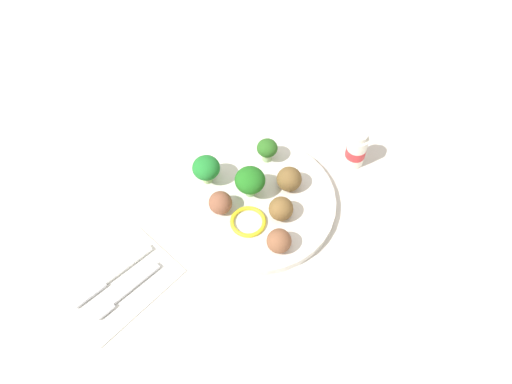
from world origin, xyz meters
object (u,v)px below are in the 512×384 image
object	(u,v)px
knife	(109,277)
broccoli_floret_front_right	(206,168)
fork	(123,292)
broccoli_floret_near_rim	(249,181)
napkin	(121,283)
broccoli_floret_front_left	(267,149)
plate	(256,201)
meatball_far_rim	(281,209)
meatball_center	(220,203)
pepper_ring_mid_left	(248,222)
meatball_back_right	(279,241)
yogurt_bottle	(356,150)
meatball_mid_right	(289,179)

from	to	relation	value
knife	broccoli_floret_front_right	bearing A→B (deg)	-169.73
broccoli_floret_front_right	fork	bearing A→B (deg)	18.81
broccoli_floret_near_rim	napkin	world-z (taller)	broccoli_floret_near_rim
broccoli_floret_front_left	plate	bearing A→B (deg)	35.79
meatball_far_rim	napkin	bearing A→B (deg)	-16.70
broccoli_floret_front_right	broccoli_floret_front_left	bearing A→B (deg)	163.41
broccoli_floret_front_left	fork	size ratio (longest dim) A/B	0.39
meatball_center	fork	distance (m)	0.21
pepper_ring_mid_left	meatball_back_right	bearing A→B (deg)	95.62
meatball_center	yogurt_bottle	bearing A→B (deg)	164.26
broccoli_floret_near_rim	meatball_back_right	xyz separation A→B (m)	(0.03, 0.11, -0.02)
meatball_mid_right	broccoli_floret_near_rim	bearing A→B (deg)	-28.89
meatball_far_rim	fork	distance (m)	0.28
plate	napkin	xyz separation A→B (m)	(0.26, -0.03, -0.01)
plate	pepper_ring_mid_left	world-z (taller)	pepper_ring_mid_left
napkin	meatball_mid_right	bearing A→B (deg)	171.89
meatball_back_right	fork	bearing A→B (deg)	-24.37
meatball_far_rim	pepper_ring_mid_left	bearing A→B (deg)	-26.86
broccoli_floret_front_left	napkin	distance (m)	0.34
meatball_back_right	meatball_far_rim	size ratio (longest dim) A/B	0.98
fork	pepper_ring_mid_left	bearing A→B (deg)	170.68
broccoli_floret_front_right	meatball_far_rim	size ratio (longest dim) A/B	1.35
meatball_mid_right	fork	bearing A→B (deg)	-4.80
meatball_far_rim	knife	size ratio (longest dim) A/B	0.29
pepper_ring_mid_left	knife	world-z (taller)	pepper_ring_mid_left
meatball_back_right	napkin	size ratio (longest dim) A/B	0.24
broccoli_floret_near_rim	pepper_ring_mid_left	xyz separation A→B (m)	(0.04, 0.04, -0.03)
broccoli_floret_near_rim	meatball_center	world-z (taller)	broccoli_floret_near_rim
fork	meatball_far_rim	bearing A→B (deg)	167.20
broccoli_floret_front_left	meatball_back_right	bearing A→B (deg)	53.69
meatball_center	meatball_back_right	size ratio (longest dim) A/B	0.99
plate	meatball_back_right	size ratio (longest dim) A/B	6.89
meatball_center	napkin	world-z (taller)	meatball_center
meatball_back_right	knife	bearing A→B (deg)	-30.99
knife	meatball_far_rim	bearing A→B (deg)	160.52
pepper_ring_mid_left	napkin	distance (m)	0.23
meatball_back_right	fork	distance (m)	0.26
meatball_far_rim	fork	size ratio (longest dim) A/B	0.34
knife	yogurt_bottle	distance (m)	0.48
broccoli_floret_front_right	meatball_mid_right	xyz separation A→B (m)	(-0.10, 0.11, -0.01)
plate	meatball_center	size ratio (longest dim) A/B	6.97
broccoli_floret_near_rim	fork	xyz separation A→B (m)	(0.27, 0.01, -0.05)
plate	broccoli_floret_front_right	world-z (taller)	broccoli_floret_front_right
napkin	fork	bearing A→B (deg)	72.03
broccoli_floret_front_left	meatball_far_rim	bearing A→B (deg)	58.46
broccoli_floret_front_left	meatball_back_right	size ratio (longest dim) A/B	1.15
meatball_mid_right	broccoli_floret_front_right	bearing A→B (deg)	-46.80
meatball_far_rim	napkin	xyz separation A→B (m)	(0.27, -0.08, -0.03)
knife	yogurt_bottle	world-z (taller)	yogurt_bottle
broccoli_floret_near_rim	yogurt_bottle	bearing A→B (deg)	161.99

